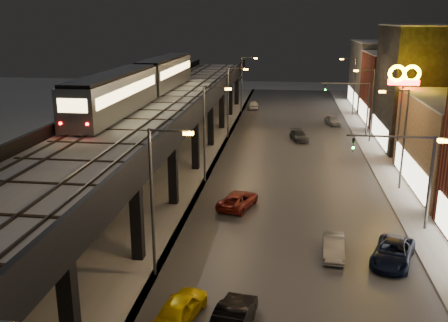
{
  "coord_description": "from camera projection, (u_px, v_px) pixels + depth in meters",
  "views": [
    {
      "loc": [
        6.83,
        -13.04,
        14.79
      ],
      "look_at": [
        2.43,
        20.93,
        5.0
      ],
      "focal_mm": 40.0,
      "sensor_mm": 36.0,
      "label": 1
    }
  ],
  "objects": [
    {
      "name": "sidewalk_right",
      "position": [
        396.0,
        176.0,
        48.54
      ],
      "size": [
        4.0,
        120.0,
        0.14
      ],
      "primitive_type": "cube",
      "color": "#9FA1A8",
      "rests_on": "ground"
    },
    {
      "name": "elevated_viaduct",
      "position": [
        150.0,
        120.0,
        46.91
      ],
      "size": [
        9.0,
        100.0,
        6.3
      ],
      "color": "black",
      "rests_on": "ground"
    },
    {
      "name": "streetlight_right_3",
      "position": [
        370.0,
        100.0,
        60.56
      ],
      "size": [
        2.56,
        0.28,
        9.0
      ],
      "color": "#38383A",
      "rests_on": "ground"
    },
    {
      "name": "streetlight_right_2",
      "position": [
        401.0,
        133.0,
        43.4
      ],
      "size": [
        2.56,
        0.28,
        9.0
      ],
      "color": "#38383A",
      "rests_on": "ground"
    },
    {
      "name": "car_taxi",
      "position": [
        181.0,
        308.0,
        25.28
      ],
      "size": [
        2.45,
        4.28,
        1.37
      ],
      "primitive_type": "imported",
      "rotation": [
        0.0,
        0.0,
        2.92
      ],
      "color": "#E6C100",
      "rests_on": "ground"
    },
    {
      "name": "road_surface",
      "position": [
        292.0,
        172.0,
        49.78
      ],
      "size": [
        17.0,
        120.0,
        0.06
      ],
      "primitive_type": "cube",
      "color": "#46474D",
      "rests_on": "ground"
    },
    {
      "name": "traffic_light_rig_a",
      "position": [
        414.0,
        170.0,
        35.13
      ],
      "size": [
        6.1,
        0.34,
        7.0
      ],
      "color": "#38383A",
      "rests_on": "ground"
    },
    {
      "name": "streetlight_right_4",
      "position": [
        353.0,
        82.0,
        77.72
      ],
      "size": [
        2.56,
        0.28,
        9.0
      ],
      "color": "#38383A",
      "rests_on": "ground"
    },
    {
      "name": "car_near_white",
      "position": [
        233.0,
        319.0,
        24.26
      ],
      "size": [
        2.19,
        4.67,
        1.48
      ],
      "primitive_type": "imported",
      "rotation": [
        0.0,
        0.0,
        3.0
      ],
      "color": "black",
      "rests_on": "ground"
    },
    {
      "name": "viaduct_parapet_far",
      "position": [
        105.0,
        106.0,
        47.25
      ],
      "size": [
        0.3,
        100.0,
        1.1
      ],
      "primitive_type": "cube",
      "color": "black",
      "rests_on": "elevated_viaduct"
    },
    {
      "name": "viaduct_trackbed",
      "position": [
        150.0,
        112.0,
        46.82
      ],
      "size": [
        8.4,
        100.0,
        0.32
      ],
      "color": "#B2B7C1",
      "rests_on": "elevated_viaduct"
    },
    {
      "name": "car_far_white",
      "position": [
        254.0,
        105.0,
        84.48
      ],
      "size": [
        1.83,
        4.26,
        1.43
      ],
      "primitive_type": "imported",
      "rotation": [
        0.0,
        0.0,
        3.17
      ],
      "color": "silver",
      "rests_on": "ground"
    },
    {
      "name": "streetlight_left_3",
      "position": [
        230.0,
        98.0,
        62.68
      ],
      "size": [
        2.57,
        0.28,
        9.0
      ],
      "color": "#38383A",
      "rests_on": "ground"
    },
    {
      "name": "building_d",
      "position": [
        437.0,
        87.0,
        58.2
      ],
      "size": [
        12.2,
        13.2,
        14.16
      ],
      "color": "black",
      "rests_on": "ground"
    },
    {
      "name": "streetlight_left_2",
      "position": [
        207.0,
        127.0,
        45.52
      ],
      "size": [
        2.57,
        0.28,
        9.0
      ],
      "color": "#38383A",
      "rests_on": "ground"
    },
    {
      "name": "car_onc_silver",
      "position": [
        333.0,
        247.0,
        32.05
      ],
      "size": [
        1.54,
        3.88,
        1.26
      ],
      "primitive_type": "imported",
      "rotation": [
        0.0,
        0.0,
        -0.06
      ],
      "color": "slate",
      "rests_on": "ground"
    },
    {
      "name": "car_onc_red",
      "position": [
        333.0,
        121.0,
        71.73
      ],
      "size": [
        2.46,
        4.16,
        1.33
      ],
      "primitive_type": "imported",
      "rotation": [
        0.0,
        0.0,
        0.24
      ],
      "color": "#A0A2A5",
      "rests_on": "ground"
    },
    {
      "name": "sign_mcdonalds",
      "position": [
        403.0,
        84.0,
        48.89
      ],
      "size": [
        3.11,
        0.47,
        10.49
      ],
      "color": "#38383A",
      "rests_on": "ground"
    },
    {
      "name": "car_onc_dark",
      "position": [
        393.0,
        254.0,
        31.12
      ],
      "size": [
        3.7,
        5.31,
        1.35
      ],
      "primitive_type": "imported",
      "rotation": [
        0.0,
        0.0,
        -0.33
      ],
      "color": "black",
      "rests_on": "ground"
    },
    {
      "name": "viaduct_parapet_streetside",
      "position": [
        196.0,
        108.0,
        46.18
      ],
      "size": [
        0.3,
        100.0,
        1.1
      ],
      "primitive_type": "cube",
      "color": "black",
      "rests_on": "elevated_viaduct"
    },
    {
      "name": "car_mid_silver",
      "position": [
        238.0,
        201.0,
        40.27
      ],
      "size": [
        3.44,
        5.1,
        1.3
      ],
      "primitive_type": "imported",
      "rotation": [
        0.0,
        0.0,
        2.84
      ],
      "color": "maroon",
      "rests_on": "ground"
    },
    {
      "name": "subway_train",
      "position": [
        144.0,
        81.0,
        53.19
      ],
      "size": [
        3.01,
        36.66,
        3.6
      ],
      "color": "gray",
      "rests_on": "viaduct_trackbed"
    },
    {
      "name": "building_e",
      "position": [
        408.0,
        88.0,
        72.1
      ],
      "size": [
        12.2,
        12.2,
        10.16
      ],
      "color": "maroon",
      "rests_on": "ground"
    },
    {
      "name": "streetlight_left_4",
      "position": [
        243.0,
        81.0,
        79.84
      ],
      "size": [
        2.57,
        0.28,
        9.0
      ],
      "color": "#38383A",
      "rests_on": "ground"
    },
    {
      "name": "traffic_light_rig_b",
      "position": [
        359.0,
        102.0,
        63.73
      ],
      "size": [
        6.1,
        0.34,
        7.0
      ],
      "color": "#38383A",
      "rests_on": "ground"
    },
    {
      "name": "under_viaduct_pavement",
      "position": [
        161.0,
        167.0,
        51.45
      ],
      "size": [
        11.0,
        120.0,
        0.06
      ],
      "primitive_type": "cube",
      "color": "#9FA1A8",
      "rests_on": "ground"
    },
    {
      "name": "car_onc_white",
      "position": [
        299.0,
        136.0,
        62.47
      ],
      "size": [
        2.63,
        4.52,
        1.23
      ],
      "primitive_type": "imported",
      "rotation": [
        0.0,
        0.0,
        0.23
      ],
      "color": "#383A3E",
      "rests_on": "ground"
    },
    {
      "name": "streetlight_left_1",
      "position": [
        156.0,
        193.0,
        28.35
      ],
      "size": [
        2.57,
        0.28,
        9.0
      ],
      "color": "#38383A",
      "rests_on": "ground"
    },
    {
      "name": "building_f",
      "position": [
        390.0,
        75.0,
        85.31
      ],
      "size": [
        12.2,
        16.2,
        11.16
      ],
      "color": "#575757",
      "rests_on": "ground"
    }
  ]
}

